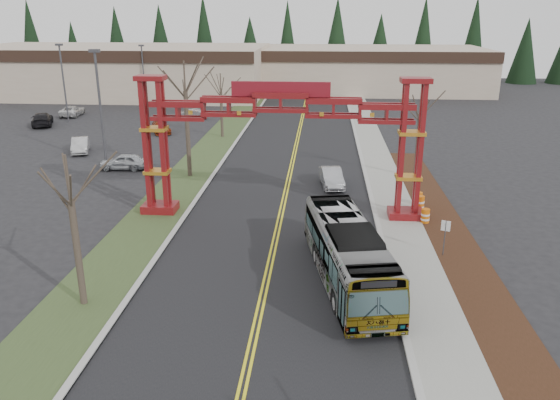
# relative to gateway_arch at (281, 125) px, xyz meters

# --- Properties ---
(road) EXTENTS (12.00, 110.00, 0.02)m
(road) POSITION_rel_gateway_arch_xyz_m (-0.00, 7.00, -5.97)
(road) COLOR black
(road) RESTS_ON ground
(lane_line_left) EXTENTS (0.12, 100.00, 0.01)m
(lane_line_left) POSITION_rel_gateway_arch_xyz_m (-0.12, 7.00, -5.96)
(lane_line_left) COLOR yellow
(lane_line_left) RESTS_ON road
(lane_line_right) EXTENTS (0.12, 100.00, 0.01)m
(lane_line_right) POSITION_rel_gateway_arch_xyz_m (0.12, 7.00, -5.96)
(lane_line_right) COLOR yellow
(lane_line_right) RESTS_ON road
(curb_right) EXTENTS (0.30, 110.00, 0.15)m
(curb_right) POSITION_rel_gateway_arch_xyz_m (6.15, 7.00, -5.91)
(curb_right) COLOR #AFAFAA
(curb_right) RESTS_ON ground
(sidewalk_right) EXTENTS (2.60, 110.00, 0.14)m
(sidewalk_right) POSITION_rel_gateway_arch_xyz_m (7.60, 7.00, -5.91)
(sidewalk_right) COLOR gray
(sidewalk_right) RESTS_ON ground
(landscape_strip) EXTENTS (2.60, 50.00, 0.12)m
(landscape_strip) POSITION_rel_gateway_arch_xyz_m (10.20, -8.00, -5.92)
(landscape_strip) COLOR black
(landscape_strip) RESTS_ON ground
(grass_median) EXTENTS (4.00, 110.00, 0.08)m
(grass_median) POSITION_rel_gateway_arch_xyz_m (-8.00, 7.00, -5.94)
(grass_median) COLOR #384A25
(grass_median) RESTS_ON ground
(curb_left) EXTENTS (0.30, 110.00, 0.15)m
(curb_left) POSITION_rel_gateway_arch_xyz_m (-6.15, 7.00, -5.91)
(curb_left) COLOR #AFAFAA
(curb_left) RESTS_ON ground
(gateway_arch) EXTENTS (18.20, 1.60, 8.90)m
(gateway_arch) POSITION_rel_gateway_arch_xyz_m (0.00, 0.00, 0.00)
(gateway_arch) COLOR #660F0D
(gateway_arch) RESTS_ON ground
(retail_building_west) EXTENTS (46.00, 22.30, 7.50)m
(retail_building_west) POSITION_rel_gateway_arch_xyz_m (-30.00, 53.96, -2.22)
(retail_building_west) COLOR tan
(retail_building_west) RESTS_ON ground
(retail_building_east) EXTENTS (38.00, 20.30, 7.00)m
(retail_building_east) POSITION_rel_gateway_arch_xyz_m (10.00, 61.95, -2.47)
(retail_building_east) COLOR tan
(retail_building_east) RESTS_ON ground
(conifer_treeline) EXTENTS (116.10, 5.60, 13.00)m
(conifer_treeline) POSITION_rel_gateway_arch_xyz_m (0.25, 74.00, 0.50)
(conifer_treeline) COLOR black
(conifer_treeline) RESTS_ON ground
(transit_bus) EXTENTS (4.52, 11.12, 3.02)m
(transit_bus) POSITION_rel_gateway_arch_xyz_m (3.94, -8.95, -4.47)
(transit_bus) COLOR #A4A6AC
(transit_bus) RESTS_ON ground
(silver_sedan) EXTENTS (2.04, 4.38, 1.39)m
(silver_sedan) POSITION_rel_gateway_arch_xyz_m (3.35, 6.60, -5.29)
(silver_sedan) COLOR #A5A8AD
(silver_sedan) RESTS_ON ground
(parked_car_near_a) EXTENTS (4.03, 1.77, 1.35)m
(parked_car_near_a) POSITION_rel_gateway_arch_xyz_m (-14.02, 9.97, -5.31)
(parked_car_near_a) COLOR #B8BCC1
(parked_car_near_a) RESTS_ON ground
(parked_car_near_b) EXTENTS (2.78, 4.40, 1.37)m
(parked_car_near_b) POSITION_rel_gateway_arch_xyz_m (-20.19, 15.50, -5.30)
(parked_car_near_b) COLOR silver
(parked_car_near_b) RESTS_ON ground
(parked_car_mid_a) EXTENTS (3.36, 4.59, 1.24)m
(parked_car_mid_a) POSITION_rel_gateway_arch_xyz_m (-15.13, 24.76, -5.36)
(parked_car_mid_a) COLOR maroon
(parked_car_mid_a) RESTS_ON ground
(parked_car_far_a) EXTENTS (3.90, 1.49, 1.27)m
(parked_car_far_a) POSITION_rel_gateway_arch_xyz_m (-13.77, 32.85, -5.35)
(parked_car_far_a) COLOR #979A9E
(parked_car_far_a) RESTS_ON ground
(parked_car_far_b) EXTENTS (2.53, 4.86, 1.31)m
(parked_car_far_b) POSITION_rel_gateway_arch_xyz_m (-29.33, 33.96, -5.33)
(parked_car_far_b) COLOR white
(parked_car_far_b) RESTS_ON ground
(parked_car_far_c) EXTENTS (4.01, 5.67, 1.53)m
(parked_car_far_c) POSITION_rel_gateway_arch_xyz_m (-30.04, 27.56, -5.22)
(parked_car_far_c) COLOR black
(parked_car_far_c) RESTS_ON ground
(bare_tree_median_near) EXTENTS (3.07, 3.07, 6.98)m
(bare_tree_median_near) POSITION_rel_gateway_arch_xyz_m (-8.00, -12.11, -1.05)
(bare_tree_median_near) COLOR #382D26
(bare_tree_median_near) RESTS_ON ground
(bare_tree_median_mid) EXTENTS (3.43, 3.43, 9.10)m
(bare_tree_median_mid) POSITION_rel_gateway_arch_xyz_m (-8.00, 8.36, 0.80)
(bare_tree_median_mid) COLOR #382D26
(bare_tree_median_mid) RESTS_ON ground
(bare_tree_median_far) EXTENTS (2.92, 2.92, 6.65)m
(bare_tree_median_far) POSITION_rel_gateway_arch_xyz_m (-8.00, 23.06, -1.29)
(bare_tree_median_far) COLOR #382D26
(bare_tree_median_far) RESTS_ON ground
(bare_tree_right_far) EXTENTS (2.91, 2.91, 7.10)m
(bare_tree_right_far) POSITION_rel_gateway_arch_xyz_m (10.00, 9.14, -0.84)
(bare_tree_right_far) COLOR #382D26
(bare_tree_right_far) RESTS_ON ground
(light_pole_near) EXTENTS (0.84, 0.42, 9.73)m
(light_pole_near) POSITION_rel_gateway_arch_xyz_m (-16.00, 11.10, -0.35)
(light_pole_near) COLOR #3F3F44
(light_pole_near) RESTS_ON ground
(light_pole_mid) EXTENTS (0.79, 0.40, 9.13)m
(light_pole_mid) POSITION_rel_gateway_arch_xyz_m (-28.12, 30.12, -0.70)
(light_pole_mid) COLOR #3F3F44
(light_pole_mid) RESTS_ON ground
(light_pole_far) EXTENTS (0.73, 0.36, 8.36)m
(light_pole_far) POSITION_rel_gateway_arch_xyz_m (-22.50, 42.59, -1.14)
(light_pole_far) COLOR #3F3F44
(light_pole_far) RESTS_ON ground
(street_sign) EXTENTS (0.46, 0.20, 2.10)m
(street_sign) POSITION_rel_gateway_arch_xyz_m (9.23, -5.68, -4.47)
(street_sign) COLOR #3F3F44
(street_sign) RESTS_ON ground
(barrel_south) EXTENTS (0.54, 0.54, 1.01)m
(barrel_south) POSITION_rel_gateway_arch_xyz_m (9.09, -0.84, -5.48)
(barrel_south) COLOR #D3600B
(barrel_south) RESTS_ON ground
(barrel_mid) EXTENTS (0.60, 0.60, 1.11)m
(barrel_mid) POSITION_rel_gateway_arch_xyz_m (9.10, 1.36, -5.43)
(barrel_mid) COLOR #D3600B
(barrel_mid) RESTS_ON ground
(barrel_north) EXTENTS (0.54, 0.54, 1.00)m
(barrel_north) POSITION_rel_gateway_arch_xyz_m (9.20, 2.51, -5.48)
(barrel_north) COLOR #D3600B
(barrel_north) RESTS_ON ground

